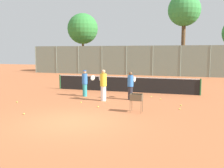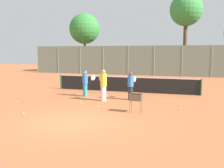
% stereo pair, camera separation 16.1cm
% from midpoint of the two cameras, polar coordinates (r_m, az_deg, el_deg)
% --- Properties ---
extents(ground_plane, '(80.00, 80.00, 0.00)m').
position_cam_midpoint_polar(ground_plane, '(10.73, -8.38, -8.14)').
color(ground_plane, '#B26038').
extents(tennis_net, '(10.17, 0.10, 1.07)m').
position_cam_midpoint_polar(tennis_net, '(18.28, 3.13, 0.02)').
color(tennis_net, '#26592D').
rests_on(tennis_net, ground_plane).
extents(back_fence, '(31.36, 0.08, 3.49)m').
position_cam_midpoint_polar(back_fence, '(30.80, 9.32, 5.02)').
color(back_fence, gray).
rests_on(back_fence, ground_plane).
extents(tree_1, '(4.05, 4.05, 10.00)m').
position_cam_midpoint_polar(tree_1, '(35.02, 15.97, 15.12)').
color(tree_1, brown).
rests_on(tree_1, ground_plane).
extents(tree_2, '(4.10, 4.10, 7.92)m').
position_cam_midpoint_polar(tree_2, '(36.40, -5.87, 11.85)').
color(tree_2, brown).
rests_on(tree_2, ground_plane).
extents(player_white_outfit, '(0.69, 0.75, 1.79)m').
position_cam_midpoint_polar(player_white_outfit, '(14.90, -1.58, -0.18)').
color(player_white_outfit, white).
rests_on(player_white_outfit, ground_plane).
extents(player_red_cap, '(0.38, 0.87, 1.64)m').
position_cam_midpoint_polar(player_red_cap, '(15.27, 4.38, -0.31)').
color(player_red_cap, '#26262D').
rests_on(player_red_cap, ground_plane).
extents(player_yellow_shirt, '(0.76, 0.60, 1.64)m').
position_cam_midpoint_polar(player_yellow_shirt, '(16.50, -5.57, 0.25)').
color(player_yellow_shirt, teal).
rests_on(player_yellow_shirt, ground_plane).
extents(ball_cart, '(0.56, 0.41, 0.86)m').
position_cam_midpoint_polar(ball_cart, '(12.15, 5.53, -3.23)').
color(ball_cart, brown).
rests_on(ball_cart, ground_plane).
extents(tennis_ball_0, '(0.07, 0.07, 0.07)m').
position_cam_midpoint_polar(tennis_ball_0, '(13.18, 14.79, -5.29)').
color(tennis_ball_0, '#D1E54C').
rests_on(tennis_ball_0, ground_plane).
extents(tennis_ball_1, '(0.07, 0.07, 0.07)m').
position_cam_midpoint_polar(tennis_ball_1, '(12.45, -18.35, -6.14)').
color(tennis_ball_1, '#D1E54C').
rests_on(tennis_ball_1, ground_plane).
extents(tennis_ball_2, '(0.07, 0.07, 0.07)m').
position_cam_midpoint_polar(tennis_ball_2, '(15.67, 10.84, -3.23)').
color(tennis_ball_2, '#D1E54C').
rests_on(tennis_ball_2, ground_plane).
extents(tennis_ball_3, '(0.07, 0.07, 0.07)m').
position_cam_midpoint_polar(tennis_ball_3, '(13.28, -2.77, -4.97)').
color(tennis_ball_3, '#D1E54C').
rests_on(tennis_ball_3, ground_plane).
extents(tennis_ball_4, '(0.07, 0.07, 0.07)m').
position_cam_midpoint_polar(tennis_ball_4, '(14.08, 15.09, -4.52)').
color(tennis_ball_4, '#D1E54C').
rests_on(tennis_ball_4, ground_plane).
extents(tennis_ball_5, '(0.07, 0.07, 0.07)m').
position_cam_midpoint_polar(tennis_ball_5, '(14.52, -6.46, -3.96)').
color(tennis_ball_5, '#D1E54C').
rests_on(tennis_ball_5, ground_plane).
extents(tennis_ball_6, '(0.07, 0.07, 0.07)m').
position_cam_midpoint_polar(tennis_ball_6, '(15.44, -19.65, -3.67)').
color(tennis_ball_6, '#D1E54C').
rests_on(tennis_ball_6, ground_plane).
extents(tennis_ball_7, '(0.07, 0.07, 0.07)m').
position_cam_midpoint_polar(tennis_ball_7, '(16.41, 8.90, -2.72)').
color(tennis_ball_7, '#D1E54C').
rests_on(tennis_ball_7, ground_plane).
extents(parked_car, '(4.20, 1.70, 1.60)m').
position_cam_midpoint_polar(parked_car, '(34.19, 2.62, 3.48)').
color(parked_car, '#3F4C8C').
rests_on(parked_car, ground_plane).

